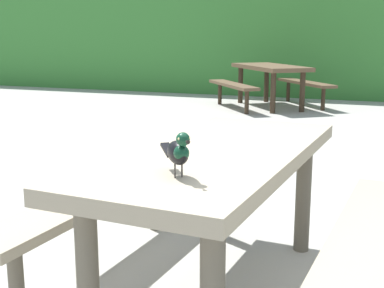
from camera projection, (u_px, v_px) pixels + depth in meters
name	position (u px, v px, depth m)	size (l,w,h in m)	color
hedge_wall	(372.00, 38.00, 10.69)	(28.00, 1.65, 2.39)	#387A33
picnic_table_foreground	(217.00, 186.00, 2.54)	(1.78, 1.84, 0.74)	gray
bird_grackle	(179.00, 151.00, 1.98)	(0.21, 0.23, 0.18)	black
picnic_table_mid_right	(270.00, 76.00, 9.26)	(2.38, 2.38, 0.74)	brown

